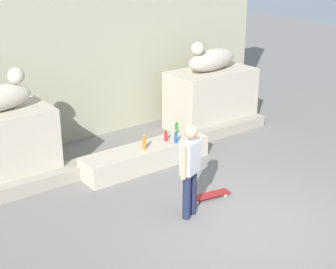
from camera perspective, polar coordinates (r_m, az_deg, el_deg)
ground_plane at (r=8.48m, az=9.48°, el=-10.52°), size 40.00×40.00×0.00m
facade_wall at (r=11.84m, az=-9.83°, el=12.67°), size 10.07×0.60×5.46m
pedestal_right at (r=12.65m, az=4.93°, el=4.15°), size 2.19×1.19×1.46m
statue_reclining_right at (r=12.37m, az=4.97°, el=8.62°), size 1.67×0.80×0.78m
ledge_block at (r=10.43m, az=-2.52°, el=-2.53°), size 2.86×0.68×0.45m
skater at (r=8.29m, az=2.56°, el=-3.77°), size 0.51×0.32×1.67m
skateboard at (r=9.25m, az=4.78°, el=-6.96°), size 0.82×0.34×0.08m
bottle_green at (r=11.03m, az=0.99°, el=0.76°), size 0.07×0.07×0.29m
bottle_orange at (r=10.15m, az=-2.76°, el=-1.04°), size 0.08×0.08×0.31m
bottle_red at (r=10.59m, az=-0.25°, el=-0.19°), size 0.07×0.07×0.27m
bottle_blue at (r=10.48m, az=0.90°, el=-0.36°), size 0.07×0.07×0.29m
stair_step at (r=10.83m, az=-3.91°, el=-2.18°), size 7.68×0.50×0.27m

